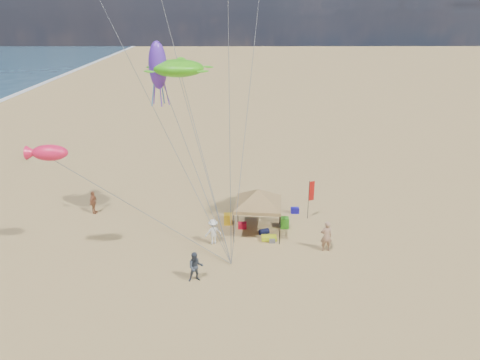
% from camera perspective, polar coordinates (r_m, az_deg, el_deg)
% --- Properties ---
extents(ground, '(280.00, 280.00, 0.00)m').
position_cam_1_polar(ground, '(24.87, 0.07, -11.16)').
color(ground, tan).
rests_on(ground, ground).
extents(canopy_tent, '(5.47, 5.47, 3.39)m').
position_cam_1_polar(canopy_tent, '(27.37, 2.31, -1.37)').
color(canopy_tent, black).
rests_on(canopy_tent, ground).
extents(feather_flag, '(0.38, 0.18, 2.67)m').
position_cam_1_polar(feather_flag, '(30.01, 8.88, -1.64)').
color(feather_flag, black).
rests_on(feather_flag, ground).
extents(cooler_red, '(0.54, 0.38, 0.38)m').
position_cam_1_polar(cooler_red, '(28.99, 0.29, -5.73)').
color(cooler_red, red).
rests_on(cooler_red, ground).
extents(cooler_blue, '(0.54, 0.38, 0.38)m').
position_cam_1_polar(cooler_blue, '(31.26, 6.90, -3.80)').
color(cooler_blue, '#1E17BE').
rests_on(cooler_blue, ground).
extents(bag_navy, '(0.69, 0.54, 0.36)m').
position_cam_1_polar(bag_navy, '(28.32, 3.03, -6.47)').
color(bag_navy, '#0D123B').
rests_on(bag_navy, ground).
extents(bag_orange, '(0.54, 0.69, 0.36)m').
position_cam_1_polar(bag_orange, '(31.25, -0.31, -3.66)').
color(bag_orange, orange).
rests_on(bag_orange, ground).
extents(chair_green, '(0.50, 0.50, 0.70)m').
position_cam_1_polar(chair_green, '(29.12, 5.62, -5.35)').
color(chair_green, '#32951B').
rests_on(chair_green, ground).
extents(chair_yellow, '(0.50, 0.50, 0.70)m').
position_cam_1_polar(chair_yellow, '(29.47, -1.54, -4.92)').
color(chair_yellow, yellow).
rests_on(chair_yellow, ground).
extents(crate_grey, '(0.34, 0.30, 0.28)m').
position_cam_1_polar(crate_grey, '(27.44, 4.04, -7.55)').
color(crate_grey, slate).
rests_on(crate_grey, ground).
extents(beach_cart, '(0.90, 0.50, 0.24)m').
position_cam_1_polar(beach_cart, '(27.57, 3.67, -7.25)').
color(beach_cart, '#B9D017').
rests_on(beach_cart, ground).
extents(person_near_a, '(0.72, 0.51, 1.86)m').
position_cam_1_polar(person_near_a, '(26.62, 10.76, -6.94)').
color(person_near_a, tan).
rests_on(person_near_a, ground).
extents(person_near_b, '(0.89, 0.75, 1.63)m').
position_cam_1_polar(person_near_b, '(23.66, -5.59, -10.80)').
color(person_near_b, '#363D49').
rests_on(person_near_b, ground).
extents(person_near_c, '(1.16, 0.93, 1.57)m').
position_cam_1_polar(person_near_c, '(27.00, -3.39, -6.49)').
color(person_near_c, white).
rests_on(person_near_c, ground).
extents(person_far_a, '(0.53, 0.99, 1.60)m').
position_cam_1_polar(person_far_a, '(32.32, -17.92, -2.68)').
color(person_far_a, '#AF6943').
rests_on(person_far_a, ground).
extents(turtle_kite, '(3.12, 2.63, 0.95)m').
position_cam_1_polar(turtle_kite, '(25.74, -7.79, 13.72)').
color(turtle_kite, '#45CA16').
rests_on(turtle_kite, ground).
extents(fish_kite, '(1.89, 0.98, 0.83)m').
position_cam_1_polar(fish_kite, '(25.39, -22.75, 3.18)').
color(fish_kite, '#FF1D4D').
rests_on(fish_kite, ground).
extents(squid_kite, '(1.20, 1.20, 2.57)m').
position_cam_1_polar(squid_kite, '(25.83, -10.27, 13.97)').
color(squid_kite, '#632CCF').
rests_on(squid_kite, ground).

